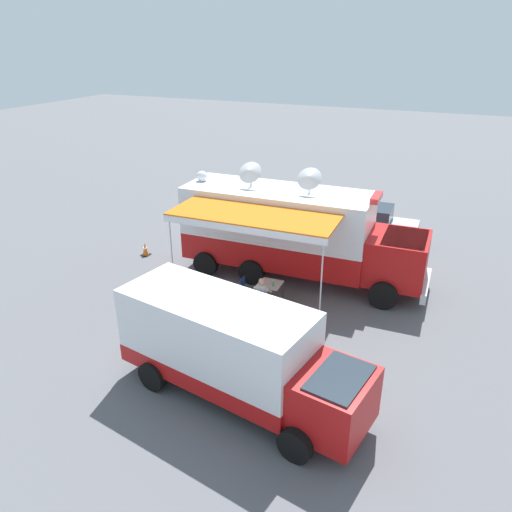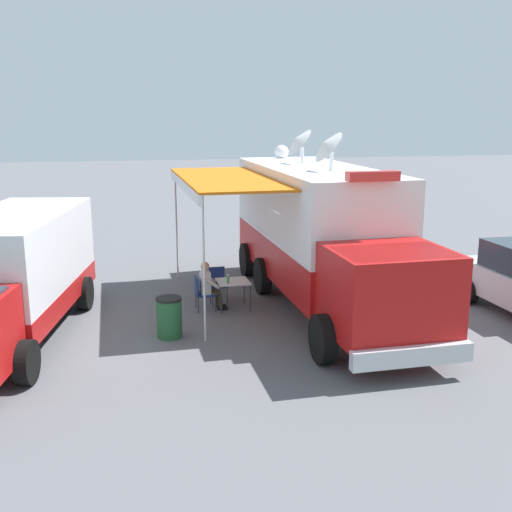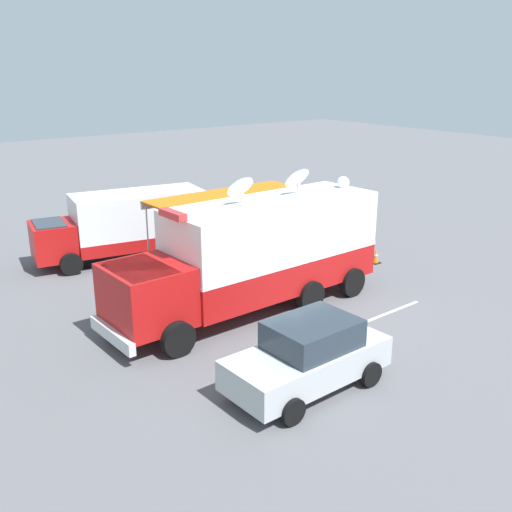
# 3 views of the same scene
# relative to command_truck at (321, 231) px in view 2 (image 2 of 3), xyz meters

# --- Properties ---
(ground_plane) EXTENTS (100.00, 100.00, 0.00)m
(ground_plane) POSITION_rel_command_truck_xyz_m (-0.01, -0.75, -1.95)
(ground_plane) COLOR #5B5B60
(lot_stripe) EXTENTS (0.25, 4.80, 0.01)m
(lot_stripe) POSITION_rel_command_truck_xyz_m (-2.98, -2.27, -1.94)
(lot_stripe) COLOR silver
(lot_stripe) RESTS_ON ground
(command_truck) EXTENTS (5.07, 9.55, 4.53)m
(command_truck) POSITION_rel_command_truck_xyz_m (0.00, 0.00, 0.00)
(command_truck) COLOR #B71414
(command_truck) RESTS_ON ground
(folding_table) EXTENTS (0.82, 0.82, 0.73)m
(folding_table) POSITION_rel_command_truck_xyz_m (2.28, -0.06, -1.27)
(folding_table) COLOR silver
(folding_table) RESTS_ON ground
(water_bottle) EXTENTS (0.07, 0.07, 0.22)m
(water_bottle) POSITION_rel_command_truck_xyz_m (2.44, 0.11, -1.11)
(water_bottle) COLOR #3F9959
(water_bottle) RESTS_ON folding_table
(folding_chair_at_table) EXTENTS (0.49, 0.49, 0.87)m
(folding_chair_at_table) POSITION_rel_command_truck_xyz_m (3.08, -0.09, -1.43)
(folding_chair_at_table) COLOR navy
(folding_chair_at_table) RESTS_ON ground
(folding_chair_beside_table) EXTENTS (0.49, 0.49, 0.87)m
(folding_chair_beside_table) POSITION_rel_command_truck_xyz_m (2.58, -0.91, -1.43)
(folding_chair_beside_table) COLOR navy
(folding_chair_beside_table) RESTS_ON ground
(seated_responder) EXTENTS (0.67, 0.56, 1.25)m
(seated_responder) POSITION_rel_command_truck_xyz_m (2.89, -0.10, -1.30)
(seated_responder) COLOR silver
(seated_responder) RESTS_ON ground
(trash_bin) EXTENTS (0.57, 0.57, 0.91)m
(trash_bin) POSITION_rel_command_truck_xyz_m (4.00, 1.65, -1.49)
(trash_bin) COLOR #235B33
(trash_bin) RESTS_ON ground
(traffic_cone) EXTENTS (0.36, 0.36, 0.58)m
(traffic_cone) POSITION_rel_command_truck_xyz_m (0.68, -6.62, -1.67)
(traffic_cone) COLOR black
(traffic_cone) RESTS_ON ground
(support_truck) EXTENTS (3.26, 7.06, 2.70)m
(support_truck) POSITION_rel_command_truck_xyz_m (7.33, 0.97, -0.56)
(support_truck) COLOR white
(support_truck) RESTS_ON ground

